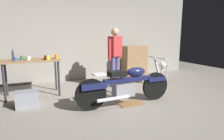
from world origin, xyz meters
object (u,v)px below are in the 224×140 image
object	(u,v)px
shop_stool	(164,69)
mug_green_speckled	(22,58)
mug_white_ceramic	(28,58)
mug_orange_travel	(56,57)
mug_yellow_tall	(48,58)
bottle	(13,55)
motorcycle	(126,84)
wooden_dresser	(135,62)
mug_blue_enamel	(15,59)
person_standing	(115,55)
mug_red_diner	(46,57)
storage_bin	(27,99)

from	to	relation	value
shop_stool	mug_green_speckled	distance (m)	3.83
mug_white_ceramic	mug_orange_travel	size ratio (longest dim) A/B	1.06
shop_stool	mug_yellow_tall	bearing A→B (deg)	175.30
shop_stool	bottle	bearing A→B (deg)	169.54
motorcycle	wooden_dresser	bearing A→B (deg)	55.55
mug_green_speckled	bottle	world-z (taller)	bottle
wooden_dresser	bottle	bearing A→B (deg)	-171.40
motorcycle	mug_blue_enamel	bearing A→B (deg)	147.54
mug_green_speckled	mug_white_ceramic	bearing A→B (deg)	-47.18
person_standing	mug_red_diner	size ratio (longest dim) A/B	14.50
shop_stool	bottle	distance (m)	4.06
motorcycle	mug_orange_travel	distance (m)	1.89
person_standing	mug_blue_enamel	distance (m)	2.56
shop_stool	mug_blue_enamel	xyz separation A→B (m)	(-3.91, 0.39, 0.44)
shop_stool	wooden_dresser	xyz separation A→B (m)	(-0.24, 1.29, 0.05)
motorcycle	person_standing	world-z (taller)	person_standing
mug_red_diner	wooden_dresser	bearing A→B (deg)	16.69
wooden_dresser	mug_green_speckled	xyz separation A→B (m)	(-3.52, -0.72, 0.40)
shop_stool	mug_red_diner	xyz separation A→B (m)	(-3.24, 0.39, 0.45)
motorcycle	mug_orange_travel	world-z (taller)	mug_orange_travel
mug_orange_travel	bottle	world-z (taller)	bottle
mug_white_ceramic	mug_green_speckled	size ratio (longest dim) A/B	0.97
wooden_dresser	mug_white_ceramic	size ratio (longest dim) A/B	9.39
wooden_dresser	mug_white_ceramic	xyz separation A→B (m)	(-3.40, -0.86, 0.40)
shop_stool	bottle	xyz separation A→B (m)	(-3.96, 0.73, 0.50)
wooden_dresser	storage_bin	distance (m)	3.83
motorcycle	person_standing	xyz separation A→B (m)	(0.41, 1.47, 0.48)
mug_green_speckled	bottle	bearing A→B (deg)	140.99
wooden_dresser	storage_bin	bearing A→B (deg)	-156.14
person_standing	shop_stool	size ratio (longest dim) A/B	2.61
mug_green_speckled	mug_blue_enamel	size ratio (longest dim) A/B	1.17
person_standing	storage_bin	distance (m)	2.60
person_standing	mug_blue_enamel	size ratio (longest dim) A/B	16.19
mug_yellow_tall	mug_orange_travel	bearing A→B (deg)	27.69
storage_bin	bottle	world-z (taller)	bottle
person_standing	bottle	bearing A→B (deg)	-31.02
person_standing	mug_green_speckled	world-z (taller)	person_standing
person_standing	mug_orange_travel	distance (m)	1.65
shop_stool	mug_red_diner	distance (m)	3.30
person_standing	mug_red_diner	bearing A→B (deg)	-22.64
motorcycle	mug_red_diner	bearing A→B (deg)	137.34
mug_red_diner	mug_green_speckled	distance (m)	0.55
person_standing	mug_white_ceramic	bearing A→B (deg)	-24.21
wooden_dresser	mug_green_speckled	size ratio (longest dim) A/B	9.15
mug_yellow_tall	mug_red_diner	bearing A→B (deg)	102.70
mug_white_ceramic	motorcycle	bearing A→B (deg)	-36.52
shop_stool	mug_green_speckled	size ratio (longest dim) A/B	5.32
storage_bin	mug_red_diner	xyz separation A→B (m)	(0.48, 0.64, 0.78)
shop_stool	mug_yellow_tall	size ratio (longest dim) A/B	5.14
mug_yellow_tall	storage_bin	bearing A→B (deg)	-134.98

